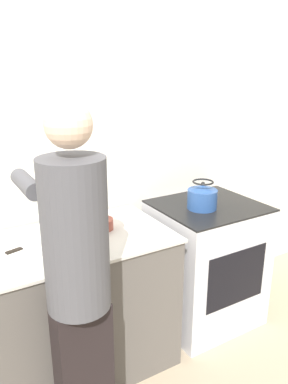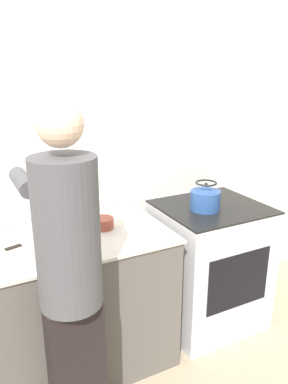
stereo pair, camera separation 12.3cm
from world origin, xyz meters
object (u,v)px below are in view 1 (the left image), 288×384
Objects in this scene: person at (77,278)px; knife at (25,247)px; oven at (205,263)px; bowl_prep at (103,224)px; kettle at (202,197)px; cutting_board at (36,247)px.

person is 0.52m from knife.
oven is 0.93m from bowl_prep.
person is 8.45× the size of kettle.
person is at bearing -156.60° from kettle.
oven is 4.52× the size of kettle.
knife is 1.80× the size of bowl_prep.
person reaches higher than oven.
oven reaches higher than knife.
knife is (-1.29, 0.01, 0.46)m from oven.
person is at bearing -124.14° from bowl_prep.
oven is at bearing -15.56° from knife.
cutting_board is (-1.23, 0.00, 0.44)m from oven.
person is 13.16× the size of bowl_prep.
oven is 3.91× the size of knife.
oven is 1.37m from person.
knife is 1.21m from kettle.
kettle is (-0.09, -0.03, 0.55)m from oven.
oven is 2.67× the size of cutting_board.
knife is (-0.06, 0.00, 0.01)m from cutting_board.
knife is at bearing 102.06° from person.
kettle is at bearing -161.39° from oven.
kettle reaches higher than cutting_board.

